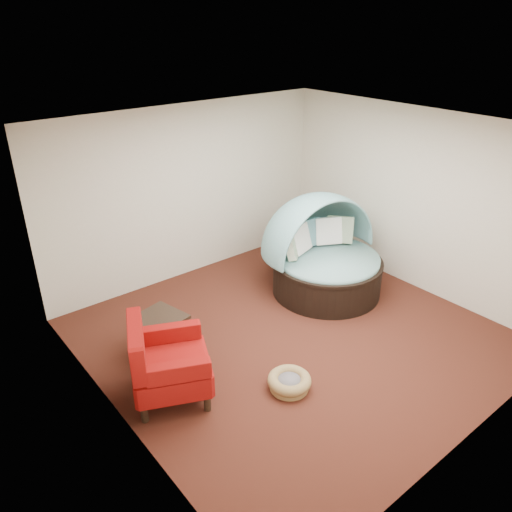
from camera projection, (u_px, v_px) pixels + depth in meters
floor at (292, 335)px, 6.87m from camera, size 5.00×5.00×0.00m
wall_back at (189, 193)px, 8.00m from camera, size 5.00×0.00×5.00m
wall_front at (485, 332)px, 4.51m from camera, size 5.00×0.00×5.00m
wall_left at (108, 311)px, 4.84m from camera, size 0.00×5.00×5.00m
wall_right at (414, 200)px, 7.67m from camera, size 0.00×5.00×5.00m
ceiling at (300, 131)px, 5.64m from camera, size 5.00×5.00×0.00m
canopy_daybed at (324, 248)px, 7.72m from camera, size 1.94×1.87×1.56m
pet_basket at (289, 382)px, 5.86m from camera, size 0.63×0.63×0.18m
red_armchair at (165, 363)px, 5.59m from camera, size 1.14×1.14×1.01m
side_table at (160, 330)px, 6.37m from camera, size 0.68×0.68×0.55m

